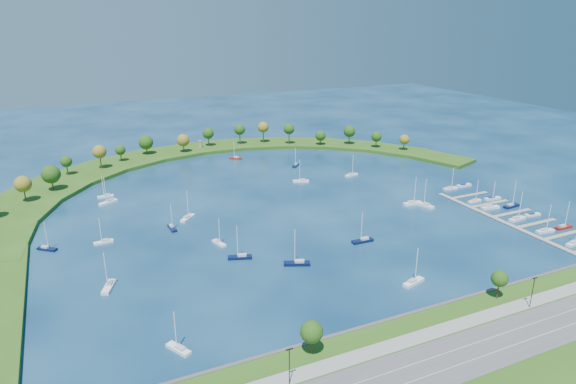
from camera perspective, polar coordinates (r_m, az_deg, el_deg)
name	(u,v)px	position (r m, az deg, el deg)	size (l,w,h in m)	color
ground	(283,205)	(237.75, -0.59, -1.44)	(700.00, 700.00, 0.00)	#072244
south_shoreline	(473,350)	(146.97, 20.38, -16.58)	(420.00, 43.10, 11.60)	#2F4F15
breakwater	(164,186)	(268.75, -13.98, 0.68)	(286.74, 247.64, 2.00)	#2F4F15
breakwater_trees	(198,146)	(308.34, -10.28, 5.19)	(241.50, 93.65, 14.66)	#382314
harbor_tower	(200,144)	(339.62, -9.98, 5.43)	(2.60, 2.60, 4.69)	gray
dock_system	(517,220)	(241.28, 24.66, -2.89)	(24.28, 82.00, 1.60)	gray
moored_boat_0	(235,158)	(315.96, -6.03, 3.91)	(7.50, 6.32, 11.35)	maroon
moored_boat_1	(301,180)	(269.89, 1.49, 1.33)	(8.85, 5.35, 12.59)	white
moored_boat_2	(109,286)	(176.90, -19.79, -10.04)	(5.72, 9.20, 13.12)	white
moored_boat_3	(179,348)	(142.52, -12.39, -17.00)	(5.72, 8.09, 11.72)	white
moored_boat_4	(414,281)	(174.47, 14.15, -9.86)	(9.05, 4.63, 12.81)	white
moored_boat_5	(47,248)	(213.13, -25.84, -5.77)	(7.48, 6.70, 11.57)	#091239
moored_boat_6	(240,256)	(186.41, -5.50, -7.33)	(9.20, 5.21, 13.05)	#091239
moored_boat_7	(172,227)	(215.91, -13.11, -3.93)	(2.69, 7.98, 11.55)	#091239
moored_boat_8	(105,196)	(262.92, -20.13, -0.39)	(7.67, 2.35, 11.20)	white
moored_boat_9	(425,205)	(243.77, 15.43, -1.39)	(4.36, 9.43, 13.38)	white
moored_boat_10	(296,165)	(299.21, 0.89, 3.14)	(6.79, 7.13, 11.31)	#091239
moored_boat_11	(363,240)	(200.66, 8.54, -5.44)	(9.00, 2.79, 13.12)	#091239
moored_boat_12	(219,242)	(198.59, -7.90, -5.70)	(4.04, 7.78, 11.02)	white
moored_boat_13	(188,217)	(224.74, -11.40, -2.84)	(8.05, 8.11, 13.13)	white
moored_boat_14	(412,203)	(244.65, 14.03, -1.19)	(9.51, 3.16, 13.77)	white
moored_boat_15	(351,174)	(282.72, 7.26, 2.01)	(8.27, 3.60, 11.77)	white
moored_boat_16	(104,241)	(210.61, -20.32, -5.29)	(7.64, 2.78, 10.99)	white
moored_boat_17	(108,202)	(253.86, -19.84, -1.03)	(9.32, 6.61, 13.51)	white
moored_boat_18	(297,263)	(181.13, 1.05, -8.06)	(9.81, 6.17, 14.00)	#091239
docked_boat_0	(574,243)	(226.20, 29.88, -5.03)	(8.65, 3.60, 12.34)	white
docked_boat_2	(545,230)	(233.16, 27.31, -3.90)	(8.41, 3.09, 12.09)	white
docked_boat_3	(564,226)	(240.94, 28.96, -3.46)	(8.25, 2.34, 12.12)	maroon
docked_boat_4	(517,218)	(241.23, 24.72, -2.75)	(9.16, 3.41, 13.15)	white
docked_boat_5	(532,215)	(249.64, 26.14, -2.34)	(7.82, 2.94, 1.56)	white
docked_boat_6	(490,207)	(250.64, 22.10, -1.58)	(9.20, 3.73, 13.14)	white
docked_boat_7	(511,205)	(256.49, 24.16, -1.40)	(9.00, 3.20, 12.98)	#091239
docked_boat_8	(475,200)	(256.89, 20.56, -0.90)	(7.70, 2.74, 11.09)	white
docked_boat_9	(492,198)	(263.67, 22.31, -0.67)	(8.76, 3.20, 1.75)	white
docked_boat_10	(450,188)	(271.57, 18.06, 0.46)	(8.03, 2.67, 11.63)	white
docked_boat_11	(464,185)	(278.91, 19.45, 0.74)	(8.55, 2.55, 1.73)	white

